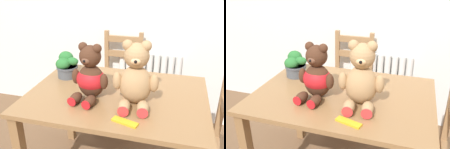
% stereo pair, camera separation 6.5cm
% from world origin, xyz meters
% --- Properties ---
extents(radiator, '(0.63, 0.10, 0.73)m').
position_xyz_m(radiator, '(0.11, 1.35, 0.33)').
color(radiator, white).
rests_on(radiator, ground_plane).
extents(dining_table, '(1.17, 0.85, 0.75)m').
position_xyz_m(dining_table, '(0.00, 0.42, 0.64)').
color(dining_table, olive).
rests_on(dining_table, ground_plane).
extents(wooden_chair_behind, '(0.38, 0.42, 0.95)m').
position_xyz_m(wooden_chair_behind, '(-0.15, 1.17, 0.45)').
color(wooden_chair_behind, '#997047').
rests_on(wooden_chair_behind, ground_plane).
extents(teddy_bear_left, '(0.25, 0.27, 0.36)m').
position_xyz_m(teddy_bear_left, '(-0.15, 0.33, 0.89)').
color(teddy_bear_left, '#472819').
rests_on(teddy_bear_left, dining_table).
extents(teddy_bear_right, '(0.28, 0.29, 0.40)m').
position_xyz_m(teddy_bear_right, '(0.14, 0.33, 0.92)').
color(teddy_bear_right, tan).
rests_on(teddy_bear_right, dining_table).
extents(potted_plant, '(0.18, 0.18, 0.18)m').
position_xyz_m(potted_plant, '(-0.44, 0.60, 0.84)').
color(potted_plant, '#4C5156').
rests_on(potted_plant, dining_table).
extents(chocolate_bar, '(0.15, 0.08, 0.01)m').
position_xyz_m(chocolate_bar, '(0.12, 0.10, 0.75)').
color(chocolate_bar, gold).
rests_on(chocolate_bar, dining_table).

